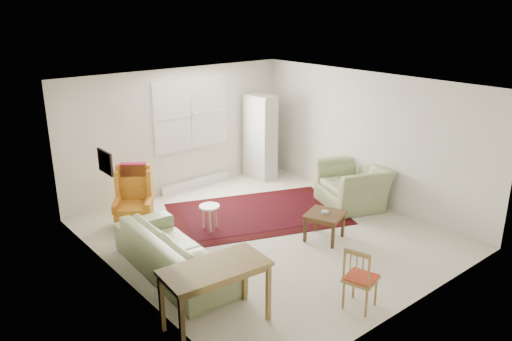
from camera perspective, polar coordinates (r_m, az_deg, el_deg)
room at (r=8.16m, az=0.50°, el=1.25°), size 5.04×5.54×2.51m
rug at (r=9.21m, az=0.07°, el=-4.91°), size 3.60×2.97×0.03m
sofa at (r=7.24m, az=-9.24°, el=-8.13°), size 1.01×2.35×0.93m
armchair at (r=9.64m, az=11.06°, el=-1.19°), size 1.44×1.54×0.96m
wingback_chair at (r=8.76m, az=-13.88°, el=-3.06°), size 0.88×0.89×1.07m
coffee_table at (r=8.26m, az=7.81°, el=-6.33°), size 0.74×0.74×0.46m
stool at (r=8.52m, az=-5.31°, el=-5.42°), size 0.36×0.36×0.46m
cabinet at (r=10.89m, az=0.49°, el=3.86°), size 0.43×0.75×1.83m
desk at (r=6.10m, az=-4.60°, el=-14.11°), size 1.31×0.74×0.80m
desk_chair at (r=6.52m, az=11.91°, el=-11.83°), size 0.46×0.46×0.86m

